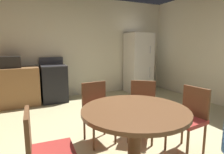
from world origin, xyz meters
name	(u,v)px	position (x,y,z in m)	size (l,w,h in m)	color
ground_plane	(130,146)	(0.00, 0.00, 0.00)	(14.00, 14.00, 0.00)	tan
wall_back	(73,47)	(0.00, 3.13, 1.35)	(6.04, 0.12, 2.70)	beige
oven_range	(54,83)	(-0.61, 2.73, 0.47)	(0.60, 0.60, 1.10)	black
refrigerator	(138,63)	(1.86, 2.68, 0.88)	(0.68, 0.68, 1.76)	silver
microwave	(10,62)	(-1.55, 2.73, 1.03)	(0.44, 0.32, 0.26)	black
dining_table	(135,124)	(-0.28, -0.54, 0.60)	(1.12, 1.12, 0.76)	brown
chair_east	(189,116)	(0.63, -0.44, 0.50)	(0.44, 0.44, 0.87)	brown
chair_north	(97,108)	(-0.35, 0.37, 0.50)	(0.43, 0.43, 0.87)	brown
chair_northeast	(142,106)	(0.30, 0.17, 0.50)	(0.56, 0.56, 0.87)	brown
chair_west	(43,150)	(-1.19, -0.50, 0.50)	(0.42, 0.42, 0.87)	brown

